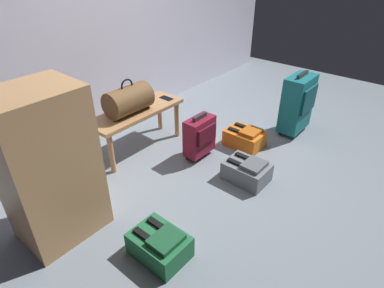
% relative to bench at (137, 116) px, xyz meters
% --- Properties ---
extents(ground_plane, '(6.60, 6.60, 0.00)m').
position_rel_bench_xyz_m(ground_plane, '(0.30, -0.89, -0.37)').
color(ground_plane, slate).
extents(bench, '(1.00, 0.36, 0.44)m').
position_rel_bench_xyz_m(bench, '(0.00, 0.00, 0.00)').
color(bench, '#A87A4C').
rests_on(bench, ground).
extents(duffel_bag_brown, '(0.44, 0.26, 0.34)m').
position_rel_bench_xyz_m(duffel_bag_brown, '(-0.08, 0.00, 0.20)').
color(duffel_bag_brown, brown).
rests_on(duffel_bag_brown, bench).
extents(cell_phone, '(0.07, 0.14, 0.01)m').
position_rel_bench_xyz_m(cell_phone, '(0.39, -0.04, 0.07)').
color(cell_phone, '#191E4C').
rests_on(cell_phone, bench).
extents(suitcase_upright_teal, '(0.40, 0.24, 0.69)m').
position_rel_bench_xyz_m(suitcase_upright_teal, '(1.35, -1.08, -0.01)').
color(suitcase_upright_teal, '#14666B').
rests_on(suitcase_upright_teal, ground).
extents(suitcase_small_burgundy, '(0.32, 0.19, 0.46)m').
position_rel_bench_xyz_m(suitcase_small_burgundy, '(0.28, -0.58, -0.13)').
color(suitcase_small_burgundy, maroon).
rests_on(suitcase_small_burgundy, ground).
extents(backpack_grey, '(0.28, 0.38, 0.21)m').
position_rel_bench_xyz_m(backpack_grey, '(0.25, -1.14, -0.27)').
color(backpack_grey, slate).
rests_on(backpack_grey, ground).
extents(backpack_green, '(0.28, 0.38, 0.21)m').
position_rel_bench_xyz_m(backpack_green, '(-0.84, -1.13, -0.27)').
color(backpack_green, '#1E6038').
rests_on(backpack_green, ground).
extents(backpack_orange, '(0.28, 0.38, 0.21)m').
position_rel_bench_xyz_m(backpack_orange, '(0.74, -0.82, -0.27)').
color(backpack_orange, orange).
rests_on(backpack_orange, ground).
extents(side_cabinet, '(0.56, 0.44, 1.10)m').
position_rel_bench_xyz_m(side_cabinet, '(-1.12, -0.41, 0.18)').
color(side_cabinet, '#A87A4C').
rests_on(side_cabinet, ground).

